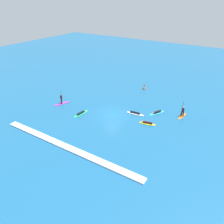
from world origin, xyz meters
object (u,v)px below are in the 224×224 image
at_px(surfer_on_orange_board, 183,113).
at_px(surfer_on_yellow_board, 147,123).
at_px(surfer_on_teal_board, 157,112).
at_px(surfer_on_green_board, 81,113).
at_px(surfer_on_white_board, 135,113).
at_px(marker_buoy, 144,88).
at_px(surfer_on_purple_board, 62,101).

bearing_deg(surfer_on_orange_board, surfer_on_yellow_board, 150.93).
height_order(surfer_on_teal_board, surfer_on_green_board, surfer_on_teal_board).
xyz_separation_m(surfer_on_white_board, marker_buoy, (-3.39, 10.08, 0.06)).
bearing_deg(surfer_on_purple_board, marker_buoy, -14.78).
relative_size(surfer_on_orange_board, surfer_on_purple_board, 0.81).
relative_size(surfer_on_yellow_board, surfer_on_green_board, 0.79).
bearing_deg(surfer_on_teal_board, surfer_on_green_board, -28.63).
relative_size(surfer_on_green_board, marker_buoy, 2.74).
height_order(surfer_on_white_board, surfer_on_purple_board, surfer_on_purple_board).
distance_m(surfer_on_teal_board, marker_buoy, 10.09).
distance_m(surfer_on_orange_board, marker_buoy, 11.93).
bearing_deg(marker_buoy, surfer_on_purple_board, -123.11).
bearing_deg(marker_buoy, surfer_on_yellow_board, -62.11).
bearing_deg(surfer_on_green_board, surfer_on_white_board, -53.50).
bearing_deg(surfer_on_orange_board, surfer_on_white_board, 122.99).
bearing_deg(surfer_on_yellow_board, surfer_on_orange_board, -136.55).
relative_size(surfer_on_yellow_board, marker_buoy, 2.16).
height_order(surfer_on_orange_board, surfer_on_green_board, surfer_on_orange_board).
bearing_deg(surfer_on_yellow_board, surfer_on_teal_board, -99.41).
bearing_deg(surfer_on_teal_board, marker_buoy, -115.38).
distance_m(surfer_on_orange_board, surfer_on_purple_board, 19.81).
bearing_deg(surfer_on_purple_board, surfer_on_yellow_board, -65.07).
height_order(surfer_on_orange_board, surfer_on_yellow_board, surfer_on_orange_board).
distance_m(surfer_on_teal_board, surfer_on_white_board, 3.43).
bearing_deg(surfer_on_green_board, surfer_on_orange_board, -56.26).
bearing_deg(marker_buoy, surfer_on_white_board, -71.41).
bearing_deg(surfer_on_purple_board, surfer_on_teal_board, -51.32).
bearing_deg(surfer_on_purple_board, surfer_on_white_board, -55.73).
distance_m(surfer_on_orange_board, surfer_on_white_board, 7.17).
bearing_deg(surfer_on_white_board, surfer_on_purple_board, -169.42).
xyz_separation_m(surfer_on_teal_board, surfer_on_white_board, (-2.74, -2.06, -0.02)).
xyz_separation_m(surfer_on_orange_board, marker_buoy, (-9.77, 6.84, -0.30)).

